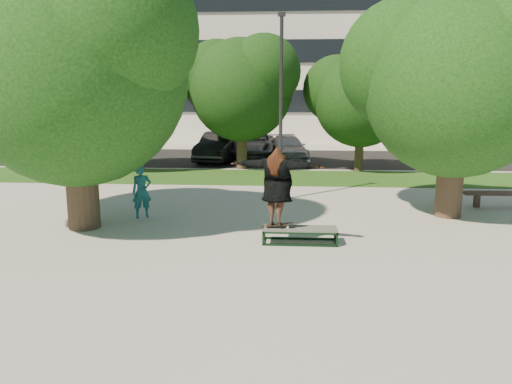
# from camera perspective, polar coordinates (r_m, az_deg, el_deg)

# --- Properties ---
(ground) EXTENTS (120.00, 120.00, 0.00)m
(ground) POSITION_cam_1_polar(r_m,az_deg,el_deg) (12.33, -2.44, -5.67)
(ground) COLOR #A6A199
(ground) RESTS_ON ground
(grass_strip) EXTENTS (30.00, 4.00, 0.02)m
(grass_strip) POSITION_cam_1_polar(r_m,az_deg,el_deg) (21.52, 3.03, 1.67)
(grass_strip) COLOR #244313
(grass_strip) RESTS_ON ground
(asphalt_strip) EXTENTS (40.00, 8.00, 0.01)m
(asphalt_strip) POSITION_cam_1_polar(r_m,az_deg,el_deg) (27.98, 1.21, 3.90)
(asphalt_strip) COLOR black
(asphalt_strip) RESTS_ON ground
(tree_left) EXTENTS (6.96, 5.95, 7.12)m
(tree_left) POSITION_cam_1_polar(r_m,az_deg,el_deg) (14.02, -20.33, 13.99)
(tree_left) COLOR #38281E
(tree_left) RESTS_ON ground
(tree_right) EXTENTS (6.24, 5.33, 6.51)m
(tree_right) POSITION_cam_1_polar(r_m,az_deg,el_deg) (15.50, 21.68, 12.36)
(tree_right) COLOR #38281E
(tree_right) RESTS_ON ground
(bg_tree_left) EXTENTS (5.28, 4.51, 5.77)m
(bg_tree_left) POSITION_cam_1_polar(r_m,az_deg,el_deg) (24.13, -15.45, 11.21)
(bg_tree_left) COLOR #38281E
(bg_tree_left) RESTS_ON ground
(bg_tree_mid) EXTENTS (5.76, 4.92, 6.24)m
(bg_tree_mid) POSITION_cam_1_polar(r_m,az_deg,el_deg) (23.92, -1.85, 12.28)
(bg_tree_mid) COLOR #38281E
(bg_tree_mid) RESTS_ON ground
(bg_tree_right) EXTENTS (5.04, 4.31, 5.43)m
(bg_tree_right) POSITION_cam_1_polar(r_m,az_deg,el_deg) (23.49, 11.76, 10.79)
(bg_tree_right) COLOR #38281E
(bg_tree_right) RESTS_ON ground
(lamppost) EXTENTS (0.25, 0.15, 6.11)m
(lamppost) POSITION_cam_1_polar(r_m,az_deg,el_deg) (16.73, 2.86, 9.75)
(lamppost) COLOR #2D2D30
(lamppost) RESTS_ON ground
(office_building) EXTENTS (30.00, 14.12, 16.00)m
(office_building) POSITION_cam_1_polar(r_m,az_deg,el_deg) (44.05, -0.40, 17.01)
(office_building) COLOR silver
(office_building) RESTS_ON ground
(grind_box) EXTENTS (1.80, 0.60, 0.38)m
(grind_box) POSITION_cam_1_polar(r_m,az_deg,el_deg) (12.20, 5.03, -4.96)
(grind_box) COLOR black
(grind_box) RESTS_ON ground
(skater_rig) EXTENTS (2.40, 1.26, 1.96)m
(skater_rig) POSITION_cam_1_polar(r_m,az_deg,el_deg) (11.92, 2.42, 0.64)
(skater_rig) COLOR white
(skater_rig) RESTS_ON grind_box
(bystander) EXTENTS (0.67, 0.59, 1.56)m
(bystander) POSITION_cam_1_polar(r_m,az_deg,el_deg) (14.87, -12.92, 0.07)
(bystander) COLOR #1B6267
(bystander) RESTS_ON ground
(car_silver_a) EXTENTS (1.91, 4.19, 1.39)m
(car_silver_a) POSITION_cam_1_polar(r_m,az_deg,el_deg) (30.13, -16.18, 5.31)
(car_silver_a) COLOR #B9B9BE
(car_silver_a) RESTS_ON asphalt_strip
(car_dark) EXTENTS (2.18, 4.81, 1.53)m
(car_dark) POSITION_cam_1_polar(r_m,az_deg,el_deg) (26.76, -4.25, 5.17)
(car_dark) COLOR black
(car_dark) RESTS_ON asphalt_strip
(car_grey) EXTENTS (2.64, 5.53, 1.52)m
(car_grey) POSITION_cam_1_polar(r_m,az_deg,el_deg) (28.00, -0.56, 5.47)
(car_grey) COLOR #545459
(car_grey) RESTS_ON asphalt_strip
(car_silver_b) EXTENTS (2.52, 4.63, 1.27)m
(car_silver_b) POSITION_cam_1_polar(r_m,az_deg,el_deg) (27.30, 3.63, 5.03)
(car_silver_b) COLOR #A09FA4
(car_silver_b) RESTS_ON asphalt_strip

